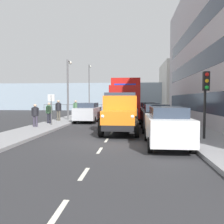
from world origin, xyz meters
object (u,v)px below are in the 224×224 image
at_px(lorry_cargo_red, 126,99).
at_px(car_black_kerbside_1, 156,117).
at_px(lamp_post_far, 89,84).
at_px(car_grey_kerbside_2, 150,113).
at_px(pedestrian_strolling, 76,108).
at_px(car_red_kerbside_3, 147,110).
at_px(traffic_light_near, 206,90).
at_px(pedestrian_in_dark_coat, 58,108).
at_px(car_white_kerbside_near, 167,126).
at_px(pedestrian_near_railing, 35,113).
at_px(car_silver_oppositeside_0, 88,112).
at_px(street_sign, 51,104).
at_px(lamp_post_promenade, 68,83).
at_px(truck_vintage_orange, 120,114).
at_px(pedestrian_couple_a, 49,111).

height_order(lorry_cargo_red, car_black_kerbside_1, lorry_cargo_red).
bearing_deg(lamp_post_far, car_grey_kerbside_2, 120.29).
bearing_deg(lamp_post_far, pedestrian_strolling, 93.48).
distance_m(car_red_kerbside_3, traffic_light_near, 13.95).
distance_m(pedestrian_in_dark_coat, lamp_post_far, 14.20).
relative_size(pedestrian_strolling, traffic_light_near, 0.56).
bearing_deg(traffic_light_near, car_black_kerbside_1, -62.57).
bearing_deg(car_grey_kerbside_2, car_white_kerbside_near, 90.00).
height_order(pedestrian_near_railing, lamp_post_far, lamp_post_far).
distance_m(car_white_kerbside_near, car_silver_oppositeside_0, 11.95).
height_order(lorry_cargo_red, street_sign, lorry_cargo_red).
relative_size(pedestrian_near_railing, lamp_post_promenade, 0.28).
xyz_separation_m(car_grey_kerbside_2, lamp_post_promenade, (7.55, -1.16, 2.63)).
bearing_deg(lorry_cargo_red, pedestrian_near_railing, 46.55).
height_order(car_black_kerbside_1, pedestrian_strolling, pedestrian_strolling).
bearing_deg(truck_vintage_orange, pedestrian_in_dark_coat, -47.10).
xyz_separation_m(car_white_kerbside_near, pedestrian_in_dark_coat, (8.05, -9.89, 0.34)).
height_order(car_silver_oppositeside_0, pedestrian_strolling, pedestrian_strolling).
xyz_separation_m(pedestrian_couple_a, traffic_light_near, (-10.05, 6.42, 1.36)).
bearing_deg(lorry_cargo_red, car_silver_oppositeside_0, 16.85).
relative_size(car_silver_oppositeside_0, lamp_post_far, 0.67).
xyz_separation_m(truck_vintage_orange, pedestrian_strolling, (5.05, -9.36, 0.03)).
bearing_deg(pedestrian_couple_a, car_silver_oppositeside_0, -130.99).
relative_size(pedestrian_strolling, lamp_post_promenade, 0.32).
bearing_deg(lamp_post_promenade, lamp_post_far, -88.25).
height_order(pedestrian_in_dark_coat, street_sign, street_sign).
distance_m(car_white_kerbside_near, traffic_light_near, 2.81).
bearing_deg(truck_vintage_orange, lamp_post_promenade, -55.42).
distance_m(pedestrian_in_dark_coat, street_sign, 3.53).
relative_size(lorry_cargo_red, pedestrian_strolling, 4.60).
bearing_deg(car_red_kerbside_3, pedestrian_in_dark_coat, 32.27).
bearing_deg(traffic_light_near, lorry_cargo_red, -68.41).
distance_m(pedestrian_near_railing, pedestrian_strolling, 7.78).
bearing_deg(car_white_kerbside_near, street_sign, -40.85).
relative_size(pedestrian_couple_a, pedestrian_strolling, 0.92).
bearing_deg(car_white_kerbside_near, pedestrian_strolling, -60.73).
distance_m(car_grey_kerbside_2, street_sign, 8.38).
xyz_separation_m(car_red_kerbside_3, pedestrian_couple_a, (8.08, 7.30, 0.22)).
height_order(pedestrian_strolling, lamp_post_far, lamp_post_far).
bearing_deg(pedestrian_couple_a, car_black_kerbside_1, 162.00).
bearing_deg(car_red_kerbside_3, pedestrian_near_railing, 49.95).
bearing_deg(lamp_post_promenade, lorry_cargo_red, -177.13).
height_order(car_white_kerbside_near, pedestrian_strolling, pedestrian_strolling).
xyz_separation_m(pedestrian_in_dark_coat, lamp_post_promenade, (-0.50, -1.46, 2.29)).
xyz_separation_m(car_red_kerbside_3, lamp_post_promenade, (7.55, 3.62, 2.63)).
bearing_deg(lorry_cargo_red, pedestrian_strolling, -14.84).
bearing_deg(pedestrian_in_dark_coat, car_red_kerbside_3, -147.73).
bearing_deg(car_white_kerbside_near, car_red_kerbside_3, -90.00).
distance_m(car_black_kerbside_1, lamp_post_promenade, 10.18).
bearing_deg(pedestrian_near_railing, car_white_kerbside_near, 147.26).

